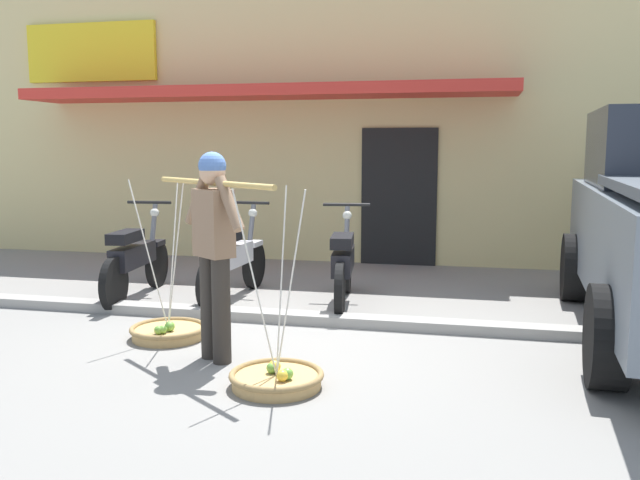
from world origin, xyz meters
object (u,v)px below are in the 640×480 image
object	(u,v)px
fruit_basket_left_side	(168,331)
motorcycle_third_in_row	(344,265)
fruit_basket_right_side	(277,378)
motorcycle_second_in_row	(233,260)
fruit_vendor	(214,242)
motorcycle_nearest_shop	(135,260)

from	to	relation	value
fruit_basket_left_side	motorcycle_third_in_row	size ratio (longest dim) A/B	0.80
fruit_basket_right_side	motorcycle_second_in_row	world-z (taller)	fruit_basket_right_side
fruit_basket_left_side	fruit_basket_right_side	bearing A→B (deg)	-36.74
fruit_vendor	fruit_basket_left_side	bearing A→B (deg)	143.35
fruit_vendor	fruit_basket_left_side	xyz separation A→B (m)	(-0.66, 0.49, -0.91)
fruit_basket_left_side	motorcycle_nearest_shop	size ratio (longest dim) A/B	0.80
fruit_vendor	motorcycle_second_in_row	xyz separation A→B (m)	(-0.63, 2.12, -0.52)
fruit_vendor	motorcycle_nearest_shop	size ratio (longest dim) A/B	0.93
fruit_basket_right_side	motorcycle_nearest_shop	bearing A→B (deg)	134.86
motorcycle_nearest_shop	fruit_basket_right_side	bearing A→B (deg)	-45.14
fruit_vendor	motorcycle_third_in_row	bearing A→B (deg)	72.80
motorcycle_second_in_row	motorcycle_third_in_row	xyz separation A→B (m)	(1.29, -0.00, 0.00)
fruit_vendor	motorcycle_second_in_row	world-z (taller)	fruit_vendor
fruit_basket_right_side	motorcycle_second_in_row	xyz separation A→B (m)	(-1.29, 2.61, 0.38)
fruit_basket_right_side	motorcycle_nearest_shop	distance (m)	3.40
fruit_vendor	motorcycle_second_in_row	distance (m)	2.27
motorcycle_nearest_shop	motorcycle_third_in_row	xyz separation A→B (m)	(2.38, 0.21, 0.00)
fruit_basket_right_side	motorcycle_second_in_row	bearing A→B (deg)	116.28
fruit_basket_left_side	motorcycle_second_in_row	distance (m)	1.67
fruit_basket_left_side	motorcycle_second_in_row	bearing A→B (deg)	89.00
fruit_vendor	fruit_basket_right_side	world-z (taller)	fruit_vendor
fruit_basket_left_side	fruit_vendor	bearing A→B (deg)	-36.65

